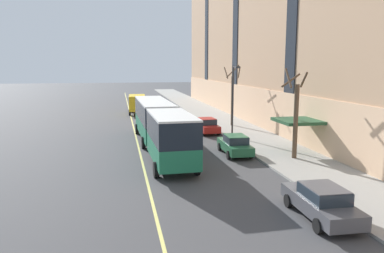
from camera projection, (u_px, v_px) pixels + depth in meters
name	position (u px, v px, depth m)	size (l,w,h in m)	color
ground_plane	(175.00, 171.00, 24.60)	(260.00, 260.00, 0.00)	#424244
sidewalk	(285.00, 154.00, 29.22)	(5.37, 160.00, 0.15)	#9E9B93
city_bus	(160.00, 124.00, 30.66)	(3.34, 18.71, 3.72)	#1E704C
parked_car_darkgray_0	(321.00, 202.00, 16.92)	(2.07, 4.84, 1.56)	#4C4C51
parked_car_green_1	(235.00, 145.00, 29.10)	(2.06, 4.74, 1.56)	#23603D
parked_car_red_3	(207.00, 125.00, 38.39)	(2.05, 4.74, 1.56)	#B21E19
box_truck	(137.00, 103.00, 53.12)	(2.57, 6.84, 2.75)	gold
street_tree_mid_block	(295.00, 115.00, 27.09)	(1.61, 1.63, 6.54)	brown
street_tree_far_uptown	(232.00, 96.00, 42.10)	(1.80, 1.83, 6.84)	brown
street_lamp	(234.00, 94.00, 34.89)	(0.36, 1.48, 6.71)	#2D2D30
lane_centerline	(142.00, 161.00, 27.13)	(0.16, 140.00, 0.01)	#E0D66B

